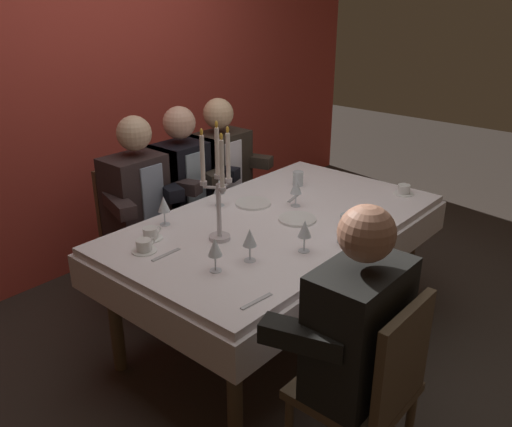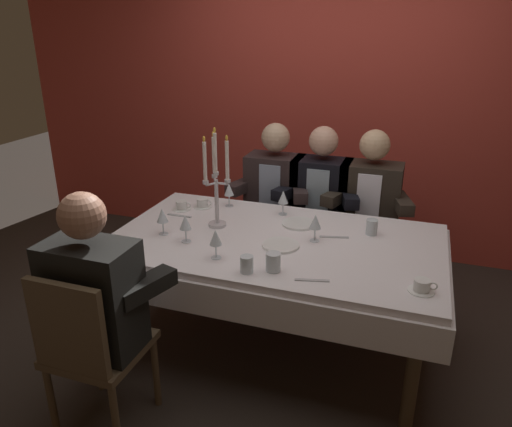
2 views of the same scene
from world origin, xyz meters
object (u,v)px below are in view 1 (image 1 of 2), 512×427
wine_glass_0 (215,248)px  coffee_cup_0 (404,190)px  candelabra (218,188)px  wine_glass_3 (219,187)px  dinner_plate_0 (297,219)px  water_tumbler_2 (347,223)px  seated_diner_3 (219,169)px  dinner_plate_1 (253,203)px  water_tumbler_0 (344,235)px  wine_glass_1 (164,205)px  dining_table (278,238)px  seated_diner_1 (139,196)px  seated_diner_2 (182,182)px  wine_glass_4 (305,230)px  coffee_cup_2 (144,246)px  water_tumbler_1 (298,178)px  coffee_cup_1 (151,234)px  seated_diner_0 (360,329)px  wine_glass_2 (250,239)px  wine_glass_5 (296,188)px

wine_glass_0 → coffee_cup_0: wine_glass_0 is taller
candelabra → wine_glass_3: 0.49m
dinner_plate_0 → water_tumbler_2: (0.04, -0.29, 0.04)m
seated_diner_3 → coffee_cup_0: bearing=-72.8°
dinner_plate_1 → water_tumbler_0: (-0.09, -0.69, 0.04)m
candelabra → seated_diner_3: 1.20m
dinner_plate_1 → seated_diner_3: 0.73m
dinner_plate_0 → wine_glass_0: wine_glass_0 is taller
wine_glass_3 → water_tumbler_2: bearing=-77.5°
wine_glass_1 → dinner_plate_1: bearing=-17.4°
dining_table → seated_diner_1: size_ratio=1.56×
wine_glass_1 → wine_glass_3: size_ratio=1.00×
wine_glass_0 → dining_table: bearing=13.4°
dinner_plate_1 → seated_diner_1: bearing=118.9°
seated_diner_1 → seated_diner_2: (0.36, 0.00, 0.00)m
wine_glass_4 → wine_glass_1: bearing=107.0°
coffee_cup_0 → coffee_cup_2: (-1.56, 0.60, 0.00)m
water_tumbler_1 → wine_glass_0: bearing=-161.0°
water_tumbler_0 → wine_glass_3: bearing=93.5°
water_tumbler_2 → coffee_cup_0: water_tumbler_2 is taller
coffee_cup_1 → wine_glass_0: bearing=-93.1°
seated_diner_0 → water_tumbler_1: bearing=45.0°
dinner_plate_1 → wine_glass_4: 0.68m
dinner_plate_1 → seated_diner_2: seated_diner_2 is taller
wine_glass_0 → seated_diner_3: size_ratio=0.13×
seated_diner_3 → wine_glass_4: bearing=-118.4°
seated_diner_3 → wine_glass_2: bearing=-129.8°
dining_table → candelabra: (-0.40, 0.07, 0.40)m
wine_glass_5 → coffee_cup_0: size_ratio=1.24×
water_tumbler_2 → wine_glass_5: bearing=74.4°
dinner_plate_1 → seated_diner_0: bearing=-121.3°
wine_glass_5 → seated_diner_2: (-0.14, 0.84, -0.12)m
candelabra → coffee_cup_2: size_ratio=4.66×
wine_glass_0 → seated_diner_2: size_ratio=0.13×
wine_glass_4 → dining_table: bearing=56.4°
wine_glass_5 → water_tumbler_1: size_ratio=1.76×
wine_glass_5 → coffee_cup_1: 0.90m
dining_table → wine_glass_2: (-0.48, -0.21, 0.23)m
wine_glass_0 → water_tumbler_2: wine_glass_0 is taller
candelabra → coffee_cup_1: (-0.23, 0.27, -0.25)m
coffee_cup_0 → coffee_cup_1: size_ratio=1.00×
seated_diner_1 → coffee_cup_1: bearing=-122.6°
wine_glass_4 → coffee_cup_1: size_ratio=1.24×
wine_glass_2 → coffee_cup_2: (-0.26, 0.46, -0.09)m
candelabra → wine_glass_2: bearing=-105.7°
wine_glass_4 → coffee_cup_2: 0.79m
wine_glass_3 → wine_glass_4: same height
coffee_cup_2 → seated_diner_1: bearing=54.0°
wine_glass_2 → water_tumbler_2: bearing=-16.7°
coffee_cup_1 → seated_diner_1: size_ratio=0.11×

